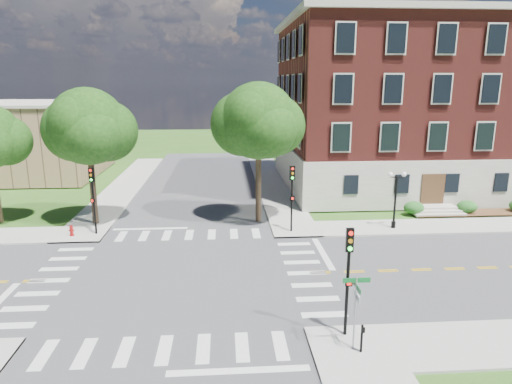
{
  "coord_description": "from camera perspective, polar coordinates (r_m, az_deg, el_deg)",
  "views": [
    {
      "loc": [
        2.59,
        -24.05,
        10.77
      ],
      "look_at": [
        4.77,
        6.78,
        3.2
      ],
      "focal_mm": 32.0,
      "sensor_mm": 36.0,
      "label": 1
    }
  ],
  "objects": [
    {
      "name": "road_ns",
      "position": [
        26.48,
        -9.45,
        -10.42
      ],
      "size": [
        12.0,
        90.0,
        0.01
      ],
      "primitive_type": "cube",
      "color": "#3D3D3F",
      "rests_on": "ground"
    },
    {
      "name": "fire_hydrant",
      "position": [
        34.75,
        -22.06,
        -4.54
      ],
      "size": [
        0.35,
        0.35,
        0.75
      ],
      "color": "#970B0B",
      "rests_on": "ground"
    },
    {
      "name": "twin_lamp_west",
      "position": [
        34.88,
        17.04,
        -0.53
      ],
      "size": [
        1.36,
        0.36,
        4.23
      ],
      "color": "black",
      "rests_on": "ground"
    },
    {
      "name": "secondary_building",
      "position": [
        59.74,
        -28.48,
        5.87
      ],
      "size": [
        20.4,
        15.4,
        8.3
      ],
      "color": "#967453",
      "rests_on": "ground"
    },
    {
      "name": "sidewalk_nw",
      "position": [
        44.63,
        -27.64,
        -1.73
      ],
      "size": [
        34.0,
        34.0,
        0.12
      ],
      "color": "#9E9B93",
      "rests_on": "ground"
    },
    {
      "name": "tree_d",
      "position": [
        34.17,
        0.31,
        8.84
      ],
      "size": [
        5.74,
        5.74,
        10.61
      ],
      "color": "#332519",
      "rests_on": "ground"
    },
    {
      "name": "road_ew",
      "position": [
        26.48,
        -9.45,
        -10.43
      ],
      "size": [
        90.0,
        12.0,
        0.01
      ],
      "primitive_type": "cube",
      "color": "#3D3D3F",
      "rests_on": "ground"
    },
    {
      "name": "main_building",
      "position": [
        50.84,
        21.22,
        10.11
      ],
      "size": [
        30.6,
        22.4,
        16.5
      ],
      "color": "#ABA397",
      "rests_on": "ground"
    },
    {
      "name": "ground",
      "position": [
        26.48,
        -9.45,
        -10.44
      ],
      "size": [
        160.0,
        160.0,
        0.0
      ],
      "primitive_type": "plane",
      "color": "#2D5919",
      "rests_on": "ground"
    },
    {
      "name": "traffic_signal_ne",
      "position": [
        32.56,
        4.52,
        0.25
      ],
      "size": [
        0.37,
        0.43,
        4.8
      ],
      "color": "black",
      "rests_on": "ground"
    },
    {
      "name": "traffic_signal_nw",
      "position": [
        33.85,
        -19.74,
        -0.01
      ],
      "size": [
        0.38,
        0.45,
        4.8
      ],
      "color": "black",
      "rests_on": "ground"
    },
    {
      "name": "stop_bar_east",
      "position": [
        29.77,
        8.36,
        -7.6
      ],
      "size": [
        0.4,
        5.5,
        0.0
      ],
      "primitive_type": "cube",
      "color": "silver",
      "rests_on": "ground"
    },
    {
      "name": "traffic_signal_se",
      "position": [
        19.58,
        11.47,
        -9.32
      ],
      "size": [
        0.34,
        0.39,
        4.8
      ],
      "color": "black",
      "rests_on": "ground"
    },
    {
      "name": "push_button_post",
      "position": [
        19.58,
        13.09,
        -17.25
      ],
      "size": [
        0.14,
        0.21,
        1.2
      ],
      "color": "black",
      "rests_on": "ground"
    },
    {
      "name": "street_sign_pole",
      "position": [
        19.06,
        12.37,
        -12.94
      ],
      "size": [
        1.1,
        1.1,
        3.1
      ],
      "color": "gray",
      "rests_on": "ground"
    },
    {
      "name": "tree_c",
      "position": [
        35.83,
        -20.31,
        7.66
      ],
      "size": [
        5.66,
        5.66,
        10.22
      ],
      "color": "#332519",
      "rests_on": "ground"
    },
    {
      "name": "crosswalk_east",
      "position": [
        26.75,
        6.33,
        -10.07
      ],
      "size": [
        2.2,
        10.2,
        0.02
      ],
      "primitive_type": null,
      "color": "silver",
      "rests_on": "ground"
    },
    {
      "name": "sidewalk_ne",
      "position": [
        42.81,
        13.48,
        -1.11
      ],
      "size": [
        34.0,
        34.0,
        0.12
      ],
      "color": "#9E9B93",
      "rests_on": "ground"
    }
  ]
}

